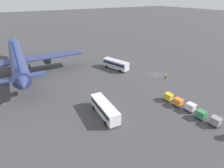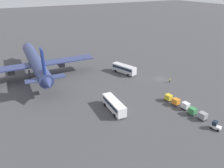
# 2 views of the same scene
# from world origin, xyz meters

# --- Properties ---
(ground_plane) EXTENTS (600.00, 600.00, 0.00)m
(ground_plane) POSITION_xyz_m (0.00, 0.00, 0.00)
(ground_plane) COLOR #424244
(airplane) EXTENTS (50.30, 43.55, 15.64)m
(airplane) POSITION_xyz_m (25.04, 40.00, 5.87)
(airplane) COLOR navy
(airplane) RESTS_ON ground
(shuttle_bus_near) EXTENTS (10.85, 5.91, 3.39)m
(shuttle_bus_near) POSITION_xyz_m (11.61, 9.08, 2.02)
(shuttle_bus_near) COLOR silver
(shuttle_bus_near) RESTS_ON ground
(shuttle_bus_far) EXTENTS (10.48, 3.55, 3.25)m
(shuttle_bus_far) POSITION_xyz_m (-10.90, 26.50, 1.94)
(shuttle_bus_far) COLOR white
(shuttle_bus_far) RESTS_ON ground
(baggage_tug) EXTENTS (2.67, 2.21, 2.10)m
(baggage_tug) POSITION_xyz_m (-30.63, 8.81, 0.94)
(baggage_tug) COLOR white
(baggage_tug) RESTS_ON ground
(worker_person) EXTENTS (0.38, 0.38, 1.74)m
(worker_person) POSITION_xyz_m (-4.13, -0.68, 0.87)
(worker_person) COLOR #1E1E2D
(worker_person) RESTS_ON ground
(cargo_cart_grey) EXTENTS (2.11, 1.82, 2.06)m
(cargo_cart_grey) POSITION_xyz_m (-26.30, 8.27, 1.19)
(cargo_cart_grey) COLOR #38383D
(cargo_cart_grey) RESTS_ON ground
(cargo_cart_green) EXTENTS (2.11, 1.82, 2.06)m
(cargo_cart_green) POSITION_xyz_m (-23.27, 8.76, 1.19)
(cargo_cart_green) COLOR #38383D
(cargo_cart_green) RESTS_ON ground
(cargo_cart_white) EXTENTS (2.11, 1.82, 2.06)m
(cargo_cart_white) POSITION_xyz_m (-20.24, 8.27, 1.19)
(cargo_cart_white) COLOR #38383D
(cargo_cart_white) RESTS_ON ground
(cargo_cart_orange) EXTENTS (2.11, 1.82, 2.06)m
(cargo_cart_orange) POSITION_xyz_m (-17.20, 9.03, 1.19)
(cargo_cart_orange) COLOR #38383D
(cargo_cart_orange) RESTS_ON ground
(cargo_cart_yellow) EXTENTS (2.11, 1.82, 2.06)m
(cargo_cart_yellow) POSITION_xyz_m (-14.17, 9.12, 1.19)
(cargo_cart_yellow) COLOR #38383D
(cargo_cart_yellow) RESTS_ON ground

